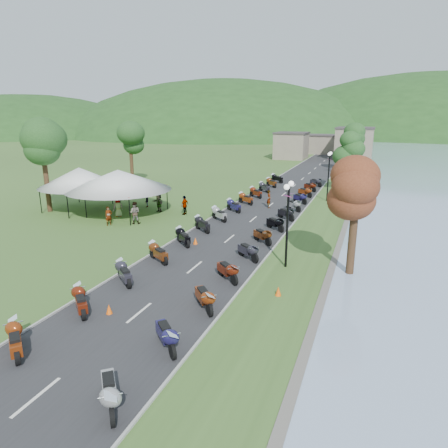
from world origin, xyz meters
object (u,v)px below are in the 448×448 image
(pedestrian_b, at_px, (135,224))
(pedestrian_c, at_px, (147,207))
(vendor_tent_main, at_px, (119,192))
(pedestrian_a, at_px, (109,225))

(pedestrian_b, relative_size, pedestrian_c, 1.20)
(vendor_tent_main, bearing_deg, pedestrian_b, -38.55)
(pedestrian_a, bearing_deg, pedestrian_c, 36.23)
(vendor_tent_main, distance_m, pedestrian_a, 4.52)
(vendor_tent_main, relative_size, pedestrian_a, 3.98)
(vendor_tent_main, distance_m, pedestrian_c, 3.78)
(pedestrian_b, bearing_deg, vendor_tent_main, -61.39)
(pedestrian_a, relative_size, pedestrian_b, 0.85)
(pedestrian_a, bearing_deg, pedestrian_b, -23.65)
(pedestrian_c, bearing_deg, pedestrian_a, -23.42)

